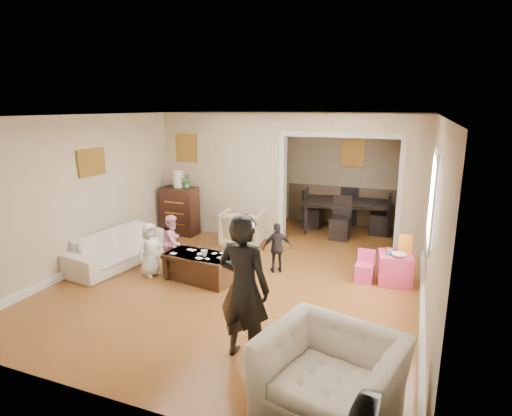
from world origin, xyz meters
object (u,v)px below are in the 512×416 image
at_px(dining_table, 345,216).
at_px(dresser, 180,211).
at_px(coffee_table, 201,267).
at_px(coffee_cup, 204,253).
at_px(adult_person, 244,288).
at_px(child_kneel_a, 150,250).
at_px(child_kneel_b, 173,241).
at_px(sofa, 121,248).
at_px(cyan_cup, 389,252).
at_px(armchair_back, 243,228).
at_px(armchair_front, 331,378).
at_px(table_lamp, 178,179).
at_px(play_table, 395,269).
at_px(child_toddler, 277,248).

bearing_deg(dining_table, dresser, -167.99).
distance_m(coffee_table, coffee_cup, 0.29).
relative_size(dining_table, adult_person, 1.18).
xyz_separation_m(coffee_table, adult_person, (1.49, -1.73, 0.62)).
height_order(child_kneel_a, child_kneel_b, child_kneel_b).
height_order(adult_person, child_kneel_b, adult_person).
xyz_separation_m(coffee_cup, adult_person, (1.39, -1.68, 0.35)).
bearing_deg(sofa, cyan_cup, -70.83).
distance_m(armchair_back, armchair_front, 4.85).
bearing_deg(child_kneel_a, child_kneel_b, 1.15).
bearing_deg(sofa, child_kneel_b, -70.09).
relative_size(armchair_back, child_kneel_a, 0.90).
height_order(table_lamp, child_kneel_a, table_lamp).
bearing_deg(armchair_front, dresser, 147.76).
bearing_deg(table_lamp, cyan_cup, -13.94).
bearing_deg(adult_person, play_table, -111.22).
relative_size(coffee_table, adult_person, 0.68).
distance_m(coffee_table, child_kneel_a, 0.89).
xyz_separation_m(child_kneel_b, child_toddler, (1.75, 0.45, -0.04)).
height_order(sofa, child_toddler, child_toddler).
relative_size(dresser, play_table, 2.07).
bearing_deg(cyan_cup, child_toddler, -174.07).
bearing_deg(armchair_front, child_kneel_a, 161.66).
relative_size(cyan_cup, child_kneel_a, 0.09).
bearing_deg(child_kneel_a, dining_table, -14.67).
xyz_separation_m(sofa, dining_table, (3.36, 3.49, 0.05)).
distance_m(armchair_back, table_lamp, 1.82).
distance_m(armchair_front, child_kneel_b, 4.17).
xyz_separation_m(table_lamp, cyan_cup, (4.44, -1.10, -0.70)).
bearing_deg(dining_table, child_kneel_b, -139.32).
bearing_deg(child_kneel_a, coffee_table, -60.41).
relative_size(armchair_front, dining_table, 0.60).
bearing_deg(play_table, cyan_cup, -153.43).
distance_m(dresser, table_lamp, 0.70).
relative_size(coffee_cup, child_toddler, 0.13).
xyz_separation_m(sofa, adult_person, (3.14, -1.84, 0.54)).
bearing_deg(adult_person, dining_table, -85.67).
distance_m(dresser, child_toddler, 2.96).
xyz_separation_m(child_kneel_a, child_kneel_b, (0.15, 0.45, 0.02)).
bearing_deg(child_kneel_a, adult_person, -104.44).
height_order(dining_table, child_toddler, child_toddler).
distance_m(armchair_front, adult_person, 1.29).
bearing_deg(table_lamp, armchair_back, -8.01).
relative_size(armchair_back, dining_table, 0.41).
relative_size(sofa, dining_table, 1.02).
height_order(armchair_back, adult_person, adult_person).
bearing_deg(adult_person, child_kneel_b, -36.20).
bearing_deg(child_toddler, coffee_cup, 9.68).
bearing_deg(child_kneel_b, dresser, 17.29).
distance_m(table_lamp, child_toddler, 3.06).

